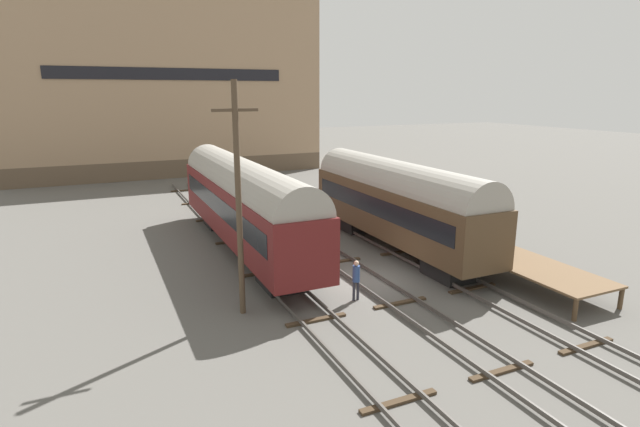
{
  "coord_description": "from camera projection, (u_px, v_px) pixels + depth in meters",
  "views": [
    {
      "loc": [
        -11.55,
        -19.88,
        8.97
      ],
      "look_at": [
        0.0,
        5.4,
        2.2
      ],
      "focal_mm": 28.0,
      "sensor_mm": 36.0,
      "label": 1
    }
  ],
  "objects": [
    {
      "name": "track_left",
      "position": [
        289.0,
        291.0,
        22.71
      ],
      "size": [
        2.6,
        60.0,
        0.26
      ],
      "color": "#4C4742",
      "rests_on": "ground"
    },
    {
      "name": "person_worker",
      "position": [
        356.0,
        276.0,
        21.86
      ],
      "size": [
        0.32,
        0.32,
        1.84
      ],
      "color": "#282833",
      "rests_on": "ground"
    },
    {
      "name": "train_car_brown",
      "position": [
        397.0,
        200.0,
        28.48
      ],
      "size": [
        2.98,
        15.08,
        5.23
      ],
      "color": "black",
      "rests_on": "ground"
    },
    {
      "name": "ground_plane",
      "position": [
        366.0,
        281.0,
        24.36
      ],
      "size": [
        200.0,
        200.0,
        0.0
      ],
      "primitive_type": "plane",
      "color": "#56544F"
    },
    {
      "name": "track_right",
      "position": [
        433.0,
        267.0,
        25.95
      ],
      "size": [
        2.6,
        60.0,
        0.26
      ],
      "color": "#4C4742",
      "rests_on": "ground"
    },
    {
      "name": "warehouse_building",
      "position": [
        164.0,
        85.0,
        56.06
      ],
      "size": [
        33.48,
        11.02,
        19.62
      ],
      "color": "brown",
      "rests_on": "ground"
    },
    {
      "name": "utility_pole",
      "position": [
        238.0,
        198.0,
        19.7
      ],
      "size": [
        1.8,
        0.24,
        9.45
      ],
      "color": "#473828",
      "rests_on": "ground"
    },
    {
      "name": "station_platform",
      "position": [
        474.0,
        244.0,
        27.09
      ],
      "size": [
        3.06,
        15.33,
        1.05
      ],
      "color": "brown",
      "rests_on": "ground"
    },
    {
      "name": "train_car_maroon",
      "position": [
        243.0,
        199.0,
        28.35
      ],
      "size": [
        2.97,
        18.69,
        5.33
      ],
      "color": "black",
      "rests_on": "ground"
    },
    {
      "name": "bench",
      "position": [
        442.0,
        220.0,
        29.77
      ],
      "size": [
        1.4,
        0.4,
        0.91
      ],
      "color": "#2D4C33",
      "rests_on": "station_platform"
    },
    {
      "name": "track_middle",
      "position": [
        366.0,
        278.0,
        24.33
      ],
      "size": [
        2.6,
        60.0,
        0.26
      ],
      "color": "#4C4742",
      "rests_on": "ground"
    }
  ]
}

